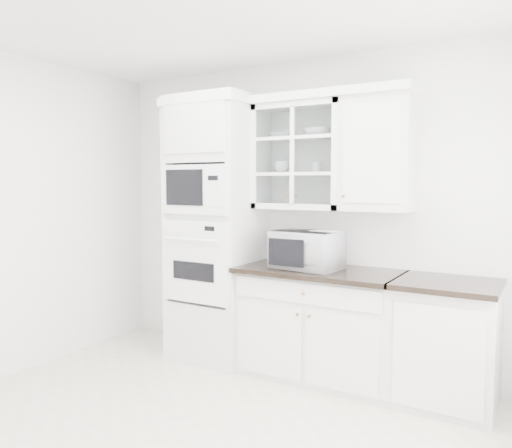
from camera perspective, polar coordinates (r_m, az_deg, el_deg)
The scene contains 13 objects.
ground at distance 3.41m, azimuth -8.37°, elevation -23.65°, with size 4.00×3.50×0.01m, color beige.
room_shell at distance 3.35m, azimuth -4.03°, elevation 7.38°, with size 4.00×3.50×2.70m.
oven_column at distance 4.60m, azimuth -4.58°, elevation -0.59°, with size 0.76×0.68×2.40m.
base_cabinet_run at distance 4.26m, azimuth 7.29°, elevation -11.13°, with size 1.32×0.67×0.92m.
extra_base_cabinet at distance 3.98m, azimuth 20.91°, elevation -12.53°, with size 0.72×0.67×0.92m.
upper_cabinet_glass at distance 4.34m, azimuth 5.17°, elevation 7.69°, with size 0.80×0.33×0.90m.
upper_cabinet_solid at distance 4.09m, azimuth 13.79°, elevation 7.76°, with size 0.55×0.33×0.90m, color silver.
crown_molding at distance 4.41m, azimuth 3.80°, elevation 13.98°, with size 2.14×0.38×0.07m, color white.
countertop_microwave at distance 4.14m, azimuth 5.95°, elevation -2.92°, with size 0.54×0.45×0.31m, color white.
bowl_a at distance 4.43m, azimuth 3.09°, elevation 10.05°, with size 0.21×0.21×0.05m, color white.
bowl_b at distance 4.27m, azimuth 7.04°, elevation 10.33°, with size 0.22×0.22×0.07m, color white.
cup_a at distance 4.42m, azimuth 2.97°, elevation 6.50°, with size 0.13×0.13×0.10m, color white.
cup_b at distance 4.27m, azimuth 6.93°, elevation 6.44°, with size 0.10×0.10×0.09m, color white.
Camera 1 is at (1.92, -2.31, 1.62)m, focal length 35.00 mm.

